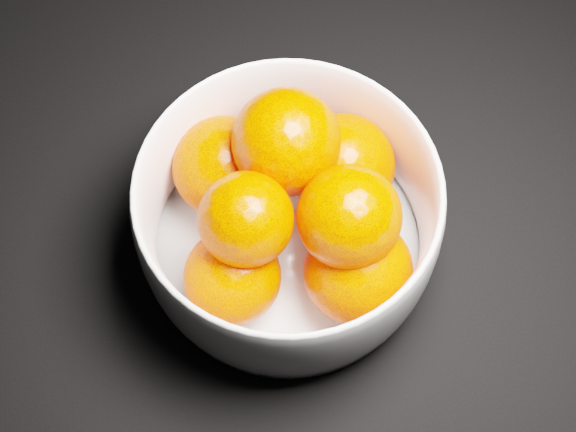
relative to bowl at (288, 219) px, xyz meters
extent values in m
cylinder|color=white|center=(0.00, 0.00, -0.05)|extent=(0.22, 0.22, 0.01)
sphere|color=#FF4000|center=(0.05, 0.04, 0.00)|extent=(0.08, 0.08, 0.08)
sphere|color=#FF4000|center=(-0.04, 0.06, 0.00)|extent=(0.08, 0.08, 0.08)
sphere|color=#FF4000|center=(-0.05, -0.04, 0.00)|extent=(0.07, 0.07, 0.07)
sphere|color=#FF4000|center=(0.04, -0.05, 0.00)|extent=(0.08, 0.08, 0.08)
sphere|color=#FF4000|center=(0.01, 0.04, 0.04)|extent=(0.08, 0.08, 0.08)
sphere|color=#FF4000|center=(-0.03, -0.02, 0.04)|extent=(0.07, 0.07, 0.07)
sphere|color=#FF4000|center=(0.04, -0.03, 0.04)|extent=(0.08, 0.08, 0.08)
camera|label=1|loc=(-0.04, -0.26, 0.55)|focal=50.00mm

